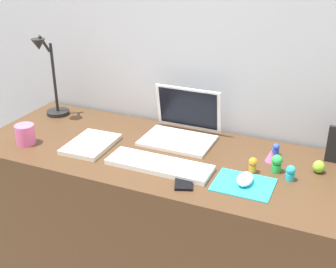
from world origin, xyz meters
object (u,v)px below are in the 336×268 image
object	(u,v)px
toy_figurine_green	(277,163)
toy_figurine_lime	(319,167)
notebook_pad	(91,144)
laptop	(182,126)
coffee_mug	(25,134)
toy_figurine_cyan	(291,173)
cell_phone	(184,181)
toy_figurine_blue	(276,149)
mouse	(245,179)
desk_lamp	(50,80)
toy_figurine_orange	(253,165)
keyboard	(159,165)
toy_figurine_pink	(271,156)

from	to	relation	value
toy_figurine_green	toy_figurine_lime	size ratio (longest dim) A/B	1.46
notebook_pad	laptop	bearing A→B (deg)	34.80
coffee_mug	toy_figurine_cyan	xyz separation A→B (m)	(1.08, 0.14, -0.01)
cell_phone	toy_figurine_blue	distance (m)	0.43
mouse	desk_lamp	world-z (taller)	desk_lamp
toy_figurine_lime	toy_figurine_orange	size ratio (longest dim) A/B	0.78
cell_phone	toy_figurine_cyan	bearing A→B (deg)	4.76
mouse	toy_figurine_orange	distance (m)	0.10
keyboard	mouse	bearing A→B (deg)	1.82
toy_figurine_green	keyboard	bearing A→B (deg)	-160.76
toy_figurine_lime	toy_figurine_blue	world-z (taller)	toy_figurine_blue
laptop	toy_figurine_blue	size ratio (longest dim) A/B	5.81
toy_figurine_orange	toy_figurine_lime	bearing A→B (deg)	23.74
laptop	desk_lamp	distance (m)	0.68
cell_phone	toy_figurine_lime	bearing A→B (deg)	10.67
cell_phone	toy_figurine_orange	xyz separation A→B (m)	(0.21, 0.17, 0.03)
mouse	coffee_mug	xyz separation A→B (m)	(-0.94, -0.05, 0.02)
cell_phone	toy_figurine_cyan	xyz separation A→B (m)	(0.35, 0.17, 0.03)
notebook_pad	desk_lamp	bearing A→B (deg)	146.99
desk_lamp	toy_figurine_lime	world-z (taller)	desk_lamp
toy_figurine_cyan	laptop	bearing A→B (deg)	159.73
toy_figurine_pink	notebook_pad	bearing A→B (deg)	-166.43
cell_phone	toy_figurine_pink	distance (m)	0.38
laptop	toy_figurine_cyan	size ratio (longest dim) A/B	5.10
laptop	toy_figurine_green	distance (m)	0.46
mouse	cell_phone	world-z (taller)	mouse
keyboard	mouse	size ratio (longest dim) A/B	4.27
toy_figurine_orange	toy_figurine_cyan	bearing A→B (deg)	-0.33
keyboard	toy_figurine_cyan	distance (m)	0.49
cell_phone	coffee_mug	xyz separation A→B (m)	(-0.73, 0.02, 0.04)
mouse	laptop	bearing A→B (deg)	141.92
notebook_pad	toy_figurine_blue	bearing A→B (deg)	15.62
notebook_pad	coffee_mug	xyz separation A→B (m)	(-0.27, -0.09, 0.03)
laptop	coffee_mug	size ratio (longest dim) A/B	3.50
keyboard	toy_figurine_lime	bearing A→B (deg)	20.01
laptop	mouse	world-z (taller)	laptop
desk_lamp	toy_figurine_orange	bearing A→B (deg)	-8.45
toy_figurine_green	toy_figurine_pink	size ratio (longest dim) A/B	1.46
laptop	toy_figurine_cyan	xyz separation A→B (m)	(0.50, -0.18, -0.02)
mouse	toy_figurine_cyan	xyz separation A→B (m)	(0.14, 0.09, 0.01)
cell_phone	coffee_mug	distance (m)	0.74
laptop	toy_figurine_green	xyz separation A→B (m)	(0.44, -0.14, -0.02)
toy_figurine_green	cell_phone	bearing A→B (deg)	-144.33
laptop	toy_figurine_pink	xyz separation A→B (m)	(0.40, -0.07, -0.03)
notebook_pad	toy_figurine_green	xyz separation A→B (m)	(0.76, 0.10, 0.03)
mouse	toy_figurine_blue	xyz separation A→B (m)	(0.06, 0.27, 0.00)
toy_figurine_lime	coffee_mug	bearing A→B (deg)	-168.21
cell_phone	toy_figurine_green	size ratio (longest dim) A/B	1.82
mouse	toy_figurine_orange	size ratio (longest dim) A/B	1.55
desk_lamp	toy_figurine_lime	distance (m)	1.26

